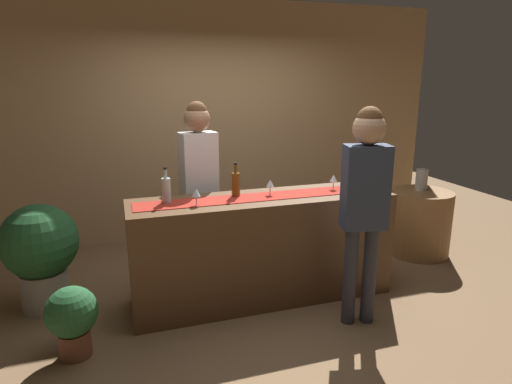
% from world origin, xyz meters
% --- Properties ---
extents(ground_plane, '(10.00, 10.00, 0.00)m').
position_xyz_m(ground_plane, '(0.00, 0.00, 0.00)').
color(ground_plane, brown).
extents(back_wall, '(6.00, 0.12, 2.90)m').
position_xyz_m(back_wall, '(0.00, 1.90, 1.45)').
color(back_wall, tan).
rests_on(back_wall, ground).
extents(bar_counter, '(2.33, 0.60, 0.96)m').
position_xyz_m(bar_counter, '(0.00, 0.00, 0.48)').
color(bar_counter, '#543821').
rests_on(bar_counter, ground).
extents(counter_runner_cloth, '(2.22, 0.28, 0.01)m').
position_xyz_m(counter_runner_cloth, '(0.00, 0.00, 0.96)').
color(counter_runner_cloth, maroon).
rests_on(counter_runner_cloth, bar_counter).
extents(wine_bottle_amber, '(0.07, 0.07, 0.30)m').
position_xyz_m(wine_bottle_amber, '(-0.22, 0.09, 1.07)').
color(wine_bottle_amber, brown).
rests_on(wine_bottle_amber, bar_counter).
extents(wine_bottle_green, '(0.07, 0.07, 0.30)m').
position_xyz_m(wine_bottle_green, '(0.87, -0.00, 1.07)').
color(wine_bottle_green, '#194723').
rests_on(wine_bottle_green, bar_counter).
extents(wine_bottle_clear, '(0.07, 0.07, 0.30)m').
position_xyz_m(wine_bottle_clear, '(-0.82, 0.07, 1.07)').
color(wine_bottle_clear, '#B2C6C1').
rests_on(wine_bottle_clear, bar_counter).
extents(wine_glass_near_customer, '(0.07, 0.07, 0.14)m').
position_xyz_m(wine_glass_near_customer, '(0.08, 0.03, 1.07)').
color(wine_glass_near_customer, silver).
rests_on(wine_glass_near_customer, bar_counter).
extents(wine_glass_mid_counter, '(0.07, 0.07, 0.14)m').
position_xyz_m(wine_glass_mid_counter, '(0.71, 0.04, 1.07)').
color(wine_glass_mid_counter, silver).
rests_on(wine_glass_mid_counter, bar_counter).
extents(wine_glass_far_end, '(0.07, 0.07, 0.14)m').
position_xyz_m(wine_glass_far_end, '(-0.60, -0.09, 1.07)').
color(wine_glass_far_end, silver).
rests_on(wine_glass_far_end, bar_counter).
extents(bartender, '(0.37, 0.26, 1.77)m').
position_xyz_m(bartender, '(-0.45, 0.58, 1.10)').
color(bartender, '#26262B').
rests_on(bartender, ground).
extents(customer_sipping, '(0.38, 0.27, 1.77)m').
position_xyz_m(customer_sipping, '(0.61, -0.65, 1.10)').
color(customer_sipping, '#33333D').
rests_on(customer_sipping, ground).
extents(round_side_table, '(0.68, 0.68, 0.74)m').
position_xyz_m(round_side_table, '(2.05, 0.44, 0.37)').
color(round_side_table, olive).
rests_on(round_side_table, ground).
extents(vase_on_side_table, '(0.13, 0.13, 0.24)m').
position_xyz_m(vase_on_side_table, '(2.07, 0.50, 0.86)').
color(vase_on_side_table, '#A8A399').
rests_on(vase_on_side_table, round_side_table).
extents(potted_plant_tall, '(0.64, 0.64, 0.94)m').
position_xyz_m(potted_plant_tall, '(-1.88, 0.41, 0.54)').
color(potted_plant_tall, '#9E9389').
rests_on(potted_plant_tall, ground).
extents(potted_plant_small, '(0.37, 0.37, 0.54)m').
position_xyz_m(potted_plant_small, '(-1.58, -0.42, 0.31)').
color(potted_plant_small, brown).
rests_on(potted_plant_small, ground).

